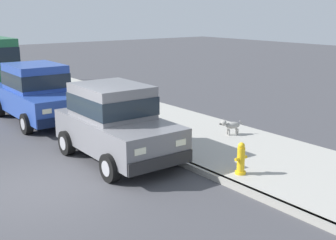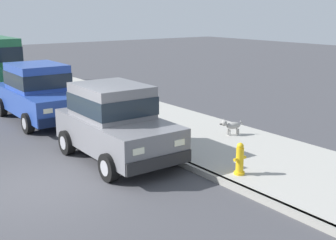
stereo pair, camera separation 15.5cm
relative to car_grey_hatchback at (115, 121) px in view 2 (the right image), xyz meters
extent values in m
plane|color=#424247|center=(-2.18, -0.60, -0.98)|extent=(80.00, 80.00, 0.00)
cube|color=gray|center=(1.02, -0.60, -0.91)|extent=(0.16, 64.00, 0.14)
cube|color=#A8A59E|center=(2.82, -0.60, -0.91)|extent=(3.60, 64.00, 0.14)
cube|color=slate|center=(0.00, -0.10, -0.28)|extent=(1.76, 3.72, 0.76)
cube|color=slate|center=(0.00, 0.15, 0.50)|extent=(1.53, 1.92, 0.80)
cube|color=#19232D|center=(0.00, 0.15, 0.44)|extent=(1.57, 1.96, 0.44)
cube|color=#252527|center=(-0.02, -1.90, -0.52)|extent=(1.69, 0.22, 0.28)
cube|color=#252527|center=(0.02, 1.70, -0.52)|extent=(1.69, 0.22, 0.28)
cylinder|color=black|center=(0.85, -1.25, -0.66)|extent=(0.23, 0.64, 0.64)
cylinder|color=#9E9EA3|center=(0.85, -1.25, -0.66)|extent=(0.24, 0.35, 0.35)
cylinder|color=black|center=(-0.87, -1.24, -0.66)|extent=(0.23, 0.64, 0.64)
cylinder|color=#9E9EA3|center=(-0.87, -1.24, -0.66)|extent=(0.24, 0.35, 0.35)
cylinder|color=black|center=(0.87, 1.04, -0.66)|extent=(0.23, 0.64, 0.64)
cylinder|color=#9E9EA3|center=(0.87, 1.04, -0.66)|extent=(0.24, 0.35, 0.35)
cylinder|color=black|center=(-0.85, 1.06, -0.66)|extent=(0.23, 0.64, 0.64)
cylinder|color=#9E9EA3|center=(-0.85, 1.06, -0.66)|extent=(0.24, 0.35, 0.35)
cube|color=#EAEACC|center=(0.51, -1.93, -0.16)|extent=(0.28, 0.08, 0.14)
cube|color=#EAEACC|center=(-0.55, -1.92, -0.16)|extent=(0.28, 0.08, 0.14)
cube|color=#28479E|center=(-0.09, 5.02, -0.28)|extent=(1.83, 4.51, 0.76)
cube|color=#28479E|center=(-0.09, 5.12, 0.52)|extent=(1.60, 2.11, 0.84)
cube|color=#19232D|center=(-0.09, 5.12, 0.46)|extent=(1.63, 2.15, 0.46)
cube|color=#0E1837|center=(-0.10, 2.82, -0.52)|extent=(1.77, 0.21, 0.28)
cube|color=#0E1837|center=(-0.08, 7.22, -0.52)|extent=(1.77, 0.21, 0.28)
cylinder|color=black|center=(0.80, 3.62, -0.66)|extent=(0.22, 0.64, 0.64)
cylinder|color=#9E9EA3|center=(0.80, 3.62, -0.66)|extent=(0.24, 0.35, 0.35)
cylinder|color=black|center=(-1.00, 3.63, -0.66)|extent=(0.22, 0.64, 0.64)
cylinder|color=#9E9EA3|center=(-1.00, 3.63, -0.66)|extent=(0.24, 0.35, 0.35)
cylinder|color=black|center=(0.82, 6.41, -0.66)|extent=(0.22, 0.64, 0.64)
cylinder|color=#9E9EA3|center=(0.82, 6.41, -0.66)|extent=(0.24, 0.35, 0.35)
cylinder|color=black|center=(-0.98, 6.42, -0.66)|extent=(0.22, 0.64, 0.64)
cylinder|color=#9E9EA3|center=(-0.98, 6.42, -0.66)|extent=(0.24, 0.35, 0.35)
cube|color=#EAEACC|center=(0.45, 2.79, -0.16)|extent=(0.28, 0.08, 0.14)
cube|color=#EAEACC|center=(-0.66, 2.79, -0.16)|extent=(0.28, 0.08, 0.14)
cube|color=black|center=(-0.03, 8.77, -0.52)|extent=(1.86, 0.22, 0.28)
cylinder|color=black|center=(0.93, 9.62, -0.66)|extent=(0.23, 0.64, 0.64)
cylinder|color=#9E9EA3|center=(0.93, 9.62, -0.66)|extent=(0.24, 0.35, 0.35)
cylinder|color=black|center=(0.96, 12.60, -0.66)|extent=(0.23, 0.64, 0.64)
cylinder|color=#9E9EA3|center=(0.96, 12.60, -0.66)|extent=(0.24, 0.35, 0.35)
cube|color=#EAEACC|center=(0.55, 8.73, 0.06)|extent=(0.28, 0.08, 0.14)
ellipsoid|color=#999691|center=(3.59, -0.54, -0.56)|extent=(0.48, 0.34, 0.20)
cylinder|color=#999691|center=(3.44, -0.55, -0.75)|extent=(0.05, 0.05, 0.18)
cylinder|color=#999691|center=(3.48, -0.44, -0.75)|extent=(0.05, 0.05, 0.18)
cylinder|color=#999691|center=(3.70, -0.65, -0.75)|extent=(0.05, 0.05, 0.18)
cylinder|color=#999691|center=(3.74, -0.53, -0.75)|extent=(0.05, 0.05, 0.18)
sphere|color=#999691|center=(3.32, -0.44, -0.47)|extent=(0.17, 0.17, 0.17)
ellipsoid|color=#54524F|center=(3.23, -0.41, -0.49)|extent=(0.13, 0.10, 0.06)
cone|color=#999691|center=(3.31, -0.49, -0.38)|extent=(0.06, 0.06, 0.07)
cone|color=#999691|center=(3.34, -0.40, -0.38)|extent=(0.06, 0.06, 0.07)
cylinder|color=#999691|center=(3.83, -0.63, -0.50)|extent=(0.12, 0.07, 0.13)
cylinder|color=gold|center=(1.47, -2.88, -0.81)|extent=(0.24, 0.24, 0.06)
cylinder|color=gold|center=(1.47, -2.88, -0.50)|extent=(0.17, 0.17, 0.55)
sphere|color=gold|center=(1.47, -2.88, -0.19)|extent=(0.15, 0.15, 0.15)
cylinder|color=gold|center=(1.35, -2.88, -0.47)|extent=(0.10, 0.07, 0.07)
cylinder|color=gold|center=(1.59, -2.88, -0.47)|extent=(0.10, 0.07, 0.07)
camera|label=1|loc=(-5.25, -9.13, 2.67)|focal=46.47mm
camera|label=2|loc=(-5.13, -9.22, 2.67)|focal=46.47mm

